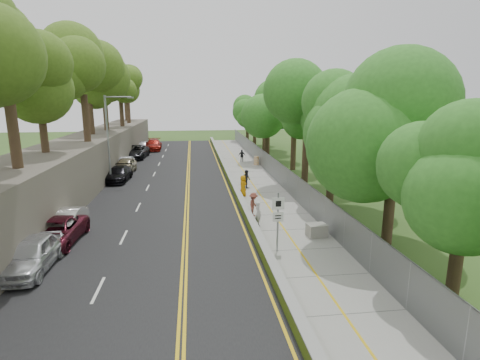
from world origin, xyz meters
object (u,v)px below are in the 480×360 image
(signpost, at_px, (278,216))
(car_2, at_px, (56,232))
(car_0, at_px, (32,255))
(car_1, at_px, (65,222))
(concrete_block, at_px, (317,230))
(construction_barrel, at_px, (256,161))
(streetlight, at_px, (110,134))
(painter_0, at_px, (243,186))
(person_far, at_px, (242,156))

(signpost, relative_size, car_2, 0.64)
(car_0, bearing_deg, car_1, 90.61)
(concrete_block, distance_m, car_2, 14.37)
(car_2, bearing_deg, concrete_block, 0.71)
(car_0, bearing_deg, construction_barrel, 60.62)
(streetlight, height_order, car_1, streetlight)
(painter_0, bearing_deg, signpost, 171.18)
(construction_barrel, distance_m, car_2, 26.92)
(streetlight, xyz_separation_m, signpost, (11.51, -17.02, -2.68))
(signpost, height_order, painter_0, signpost)
(streetlight, distance_m, signpost, 20.72)
(car_2, bearing_deg, person_far, 64.93)
(streetlight, xyz_separation_m, concrete_block, (14.22, -15.23, -4.23))
(streetlight, relative_size, car_0, 1.78)
(car_0, relative_size, painter_0, 2.65)
(car_2, bearing_deg, painter_0, 40.69)
(construction_barrel, xyz_separation_m, car_2, (-14.81, -22.48, 0.16))
(person_far, bearing_deg, construction_barrel, 130.94)
(signpost, bearing_deg, concrete_block, 33.46)
(car_2, bearing_deg, streetlight, 92.80)
(signpost, height_order, car_2, signpost)
(construction_barrel, bearing_deg, car_2, -123.37)
(signpost, distance_m, person_far, 27.30)
(car_0, bearing_deg, signpost, 4.18)
(construction_barrel, height_order, person_far, person_far)
(streetlight, distance_m, painter_0, 13.21)
(car_1, bearing_deg, construction_barrel, 55.99)
(car_1, bearing_deg, signpost, -17.57)
(car_1, distance_m, painter_0, 13.41)
(streetlight, height_order, signpost, streetlight)
(streetlight, xyz_separation_m, painter_0, (11.21, -5.91, -3.74))
(car_1, distance_m, person_far, 26.83)
(car_0, distance_m, person_far, 30.99)
(car_0, distance_m, car_1, 4.69)
(car_1, height_order, car_2, car_1)
(person_far, bearing_deg, car_0, 73.75)
(streetlight, xyz_separation_m, car_0, (-0.14, -17.74, -3.83))
(painter_0, bearing_deg, person_far, -17.63)
(painter_0, xyz_separation_m, person_far, (2.05, 16.11, -0.09))
(painter_0, bearing_deg, concrete_block, -172.51)
(painter_0, bearing_deg, car_2, 116.98)
(painter_0, relative_size, person_far, 1.11)
(streetlight, xyz_separation_m, person_far, (13.26, 10.20, -3.83))
(signpost, bearing_deg, car_1, 161.20)
(construction_barrel, height_order, painter_0, painter_0)
(car_1, relative_size, person_far, 2.80)
(signpost, bearing_deg, painter_0, 91.55)
(concrete_block, xyz_separation_m, painter_0, (-3.00, 9.32, 0.49))
(concrete_block, bearing_deg, streetlight, 133.03)
(streetlight, relative_size, construction_barrel, 7.90)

